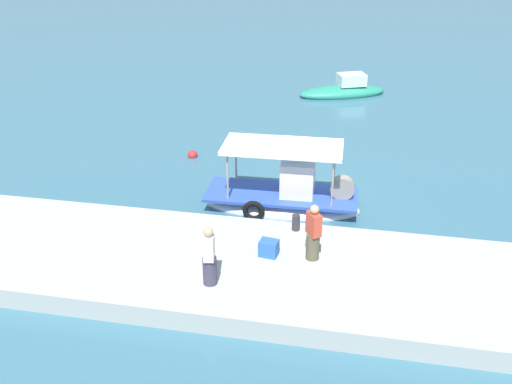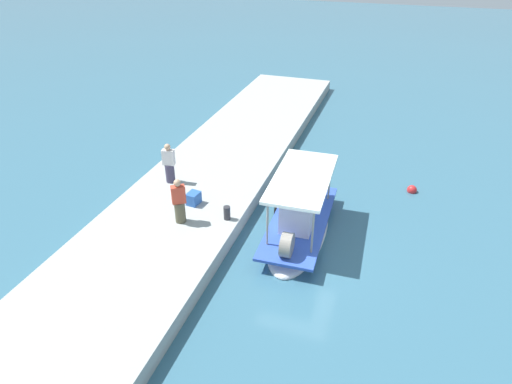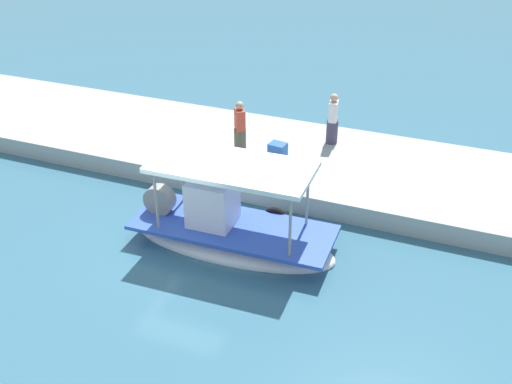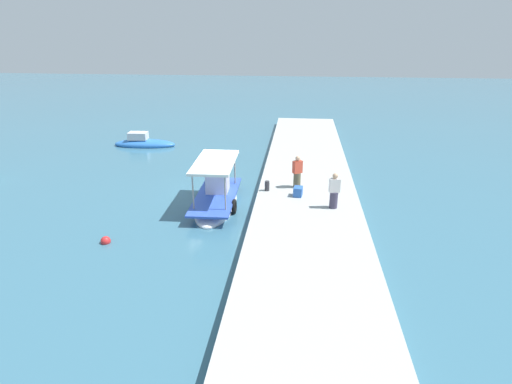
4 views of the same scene
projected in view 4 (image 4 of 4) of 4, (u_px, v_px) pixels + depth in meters
The scene contains 9 objects.
ground_plane at pixel (215, 196), 21.60m from camera, with size 120.00×120.00×0.00m, color #37677D.
dock_quay at pixel (307, 195), 21.02m from camera, with size 36.00×4.90×0.58m, color #A6ABA8.
main_fishing_boat at pixel (217, 197), 20.44m from camera, with size 5.41×2.14×2.64m.
fisherman_near_bollard at pixel (334, 192), 18.52m from camera, with size 0.42×0.50×1.65m.
fisherman_by_crate at pixel (297, 173), 20.96m from camera, with size 0.51×0.53×1.66m.
mooring_bollard at pixel (267, 186), 20.69m from camera, with size 0.24×0.24×0.50m, color #2D2D33.
cargo_crate at pixel (298, 192), 20.03m from camera, with size 0.50×0.40×0.46m, color #2C5EB3.
marker_buoy at pixel (106, 241), 16.87m from camera, with size 0.40×0.40×0.40m.
moored_boat_mid at pixel (144, 143), 30.86m from camera, with size 1.73×4.61×1.29m.
Camera 4 is at (-19.68, -4.28, 8.11)m, focal length 29.10 mm.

